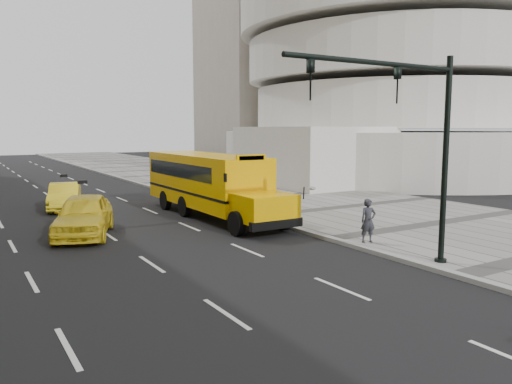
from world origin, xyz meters
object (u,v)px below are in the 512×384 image
school_bus (208,180)px  pedestrian (368,221)px  taxi_near (84,215)px  traffic_signal (414,135)px  taxi_far (65,196)px

school_bus → pedestrian: size_ratio=7.22×
taxi_near → traffic_signal: bearing=-35.4°
taxi_near → taxi_far: 7.36m
school_bus → taxi_near: size_ratio=2.34×
taxi_near → traffic_signal: 12.98m
school_bus → taxi_near: 6.61m
pedestrian → traffic_signal: 4.65m
school_bus → taxi_far: bearing=135.2°
taxi_near → taxi_far: (0.65, 7.33, -0.14)m
taxi_near → pedestrian: size_ratio=3.08×
school_bus → pedestrian: 9.24m
pedestrian → traffic_signal: size_ratio=0.25×
pedestrian → taxi_near: bearing=155.2°
taxi_far → traffic_signal: 19.17m
taxi_far → pedestrian: (7.74, -14.61, 0.25)m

